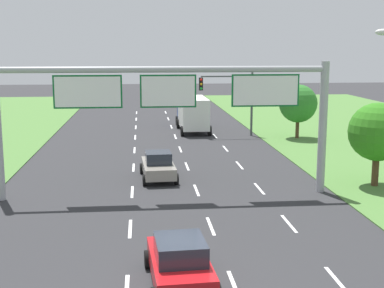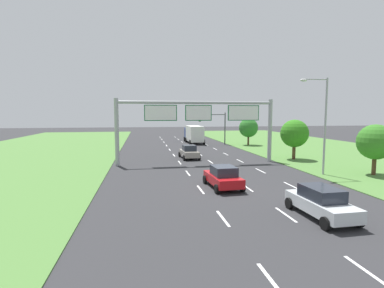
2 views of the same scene
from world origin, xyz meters
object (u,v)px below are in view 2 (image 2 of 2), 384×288
Objects in this scene: car_mid_lane at (321,202)px; traffic_light_mast at (214,123)px; car_near_red at (223,177)px; car_lead_silver at (189,152)px; roadside_tree_mid at (294,134)px; sign_gantry at (198,118)px; roadside_tree_near at (375,142)px; box_truck at (194,134)px; roadside_tree_far at (248,128)px; street_lamp at (322,118)px.

car_mid_lane is 0.79× the size of traffic_light_mast.
car_near_red reaches higher than car_mid_lane.
car_near_red is 30.51m from traffic_light_mast.
roadside_tree_mid is (12.04, -2.94, 2.31)m from car_lead_silver.
sign_gantry is 3.64× the size of roadside_tree_mid.
traffic_light_mast is at bearing 105.58° from roadside_tree_near.
car_lead_silver is at bearing 139.25° from roadside_tree_near.
car_near_red is 16.71m from roadside_tree_mid.
box_truck is 32.97m from roadside_tree_near.
traffic_light_mast reaches higher than roadside_tree_mid.
car_near_red is at bearing -113.60° from roadside_tree_far.
roadside_tree_far reaches higher than roadside_tree_near.
roadside_tree_near is at bearing -71.55° from box_truck.
sign_gantry is at bearing -125.19° from roadside_tree_far.
street_lamp is at bearing -104.32° from roadside_tree_mid.
roadside_tree_mid is at bearing -73.80° from traffic_light_mast.
roadside_tree_far is at bearing 88.94° from roadside_tree_mid.
car_near_red is 0.95× the size of car_mid_lane.
traffic_light_mast is at bearing 62.82° from car_lead_silver.
roadside_tree_far is (11.90, 16.87, -1.95)m from sign_gantry.
car_near_red is 14.57m from roadside_tree_near.
roadside_tree_near reaches higher than car_lead_silver.
car_lead_silver is at bearing 87.48° from car_near_red.
box_truck is at bearing 108.90° from roadside_tree_near.
car_lead_silver is 5.58m from sign_gantry.
sign_gantry is 3.08× the size of traffic_light_mast.
car_mid_lane is 40.16m from box_truck.
roadside_tree_mid is (11.60, 0.73, -1.87)m from sign_gantry.
street_lamp is (9.83, -11.56, 4.29)m from car_lead_silver.
sign_gantry is at bearing 139.99° from street_lamp.
sign_gantry is at bearing 147.91° from roadside_tree_near.
traffic_light_mast is 26.86m from street_lamp.
roadside_tree_mid is at bearing 63.51° from car_mid_lane.
car_near_red is at bearing -102.52° from traffic_light_mast.
box_truck reaches higher than car_near_red.
car_mid_lane is 20.48m from roadside_tree_mid.
sign_gantry is (0.43, -3.67, 4.17)m from car_lead_silver.
roadside_tree_near is (14.48, -12.48, 2.16)m from car_lead_silver.
roadside_tree_mid reaches higher than car_mid_lane.
car_near_red is 0.89× the size of roadside_tree_mid.
sign_gantry is 3.72× the size of roadside_tree_far.
street_lamp is (6.22, 9.91, 4.26)m from car_mid_lane.
roadside_tree_far is (8.72, 34.67, 2.20)m from car_mid_lane.
traffic_light_mast is 18.80m from roadside_tree_mid.
car_lead_silver is at bearing 97.51° from car_mid_lane.
box_truck is 31.02m from street_lamp.
street_lamp is (9.62, 2.97, 4.27)m from car_near_red.
roadside_tree_mid is at bearing 104.39° from roadside_tree_near.
roadside_tree_far is at bearing -33.21° from box_truck.
sign_gantry reaches higher than car_near_red.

